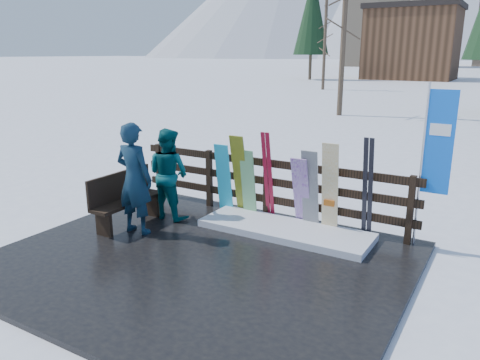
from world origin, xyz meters
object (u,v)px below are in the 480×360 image
Objects in this scene: snowboard_2 at (240,176)px; rental_flag at (435,148)px; snowboard_0 at (224,179)px; snowboard_1 at (248,184)px; snowboard_3 at (301,193)px; bench at (125,197)px; person_back at (169,174)px; person_front at (134,179)px; snowboard_4 at (310,191)px; snowboard_5 at (330,189)px.

rental_flag is (3.30, 0.27, 0.82)m from snowboard_2.
snowboard_0 is 1.04× the size of snowboard_1.
rental_flag reaches higher than snowboard_3.
snowboard_2 is at bearing 180.00° from snowboard_3.
person_back is at bearing 58.66° from bench.
snowboard_1 is 0.51× the size of rental_flag.
person_front is 1.13× the size of person_back.
snowboard_5 reaches higher than snowboard_4.
person_front is at bearing -128.61° from snowboard_1.
snowboard_5 is 0.62× the size of rental_flag.
snowboard_1 is 0.22m from snowboard_2.
snowboard_4 is 0.85× the size of person_back.
snowboard_1 is 3.28m from rental_flag.
snowboard_1 is at bearing 180.00° from snowboard_3.
snowboard_1 is 0.83× the size of snowboard_5.
rental_flag is 4.86m from person_front.
snowboard_3 is 0.79× the size of person_back.
person_front is at bearing -145.52° from snowboard_3.
person_back is at bearing -165.53° from snowboard_5.
snowboard_0 is 3.79m from rental_flag.
snowboard_5 is 3.32m from person_front.
snowboard_2 is 3.41m from rental_flag.
person_back is (-2.35, -0.74, 0.20)m from snowboard_3.
snowboard_0 is 0.38m from snowboard_2.
rental_flag is at bearing 9.95° from snowboard_5.
snowboard_0 reaches higher than snowboard_1.
bench is 0.78× the size of person_front.
bench is 0.94× the size of snowboard_2.
person_back is (-1.11, -0.74, 0.06)m from snowboard_2.
snowboard_4 reaches higher than snowboard_1.
snowboard_4 is 0.56× the size of rental_flag.
person_back is (0.44, 0.72, 0.34)m from bench.
person_front is (-1.30, -1.63, 0.30)m from snowboard_1.
snowboard_0 is (1.18, 1.46, 0.17)m from bench.
snowboard_1 is at bearing -180.00° from snowboard_4.
rental_flag is at bearing 4.94° from snowboard_1.
rental_flag is at bearing -163.80° from person_back.
person_back is (-1.28, -0.74, 0.19)m from snowboard_1.
snowboard_5 is at bearing -0.00° from snowboard_4.
person_front reaches higher than snowboard_5.
snowboard_1 is at bearing 40.26° from bench.
snowboard_0 is 1.03× the size of snowboard_3.
snowboard_2 is 0.83× the size of person_front.
rental_flag reaches higher than person_back.
snowboard_4 is at bearing 26.26° from bench.
bench is 1.09× the size of snowboard_0.
bench is 2.26m from snowboard_1.
person_front is (-2.89, -1.63, 0.16)m from snowboard_5.
person_back is (-0.74, -0.74, 0.17)m from snowboard_0.
snowboard_5 is at bearing -0.00° from snowboard_3.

